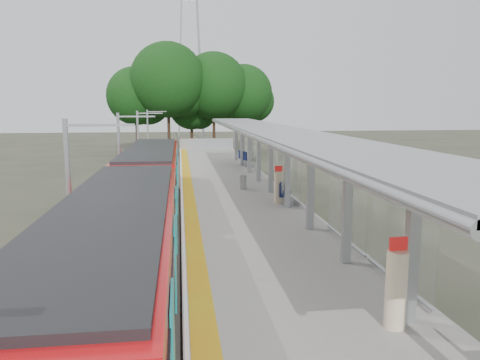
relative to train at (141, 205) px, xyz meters
name	(u,v)px	position (x,y,z in m)	size (l,w,h in m)	color
trackbed	(155,203)	(0.00, 9.52, -1.93)	(3.00, 70.00, 0.24)	#59544C
platform	(231,195)	(4.50, 9.52, -1.55)	(6.00, 50.00, 1.00)	gray
tactile_strip	(188,188)	(1.95, 9.52, -1.04)	(0.60, 50.00, 0.02)	gold
end_fence	(207,144)	(4.50, 34.47, -0.45)	(6.00, 0.10, 1.20)	#9EA0A5
train	(141,205)	(0.00, 0.00, 0.00)	(2.74, 27.60, 3.62)	black
canopy	(270,137)	(6.11, 5.70, 2.15)	(3.27, 38.00, 3.66)	#9EA0A5
pylon	(189,25)	(3.50, 62.52, 16.95)	(8.00, 4.00, 38.00)	#9EA0A5
tree_cluster	(192,89)	(3.10, 41.27, 5.81)	(20.79, 11.96, 13.31)	#382316
catenary_masts	(121,158)	(-1.72, 8.52, 0.86)	(2.08, 48.16, 5.40)	#9EA0A5
bench_mid	(284,192)	(6.54, 4.43, -0.47)	(0.94, 1.68, 1.10)	#0E1646
bench_far	(244,158)	(6.67, 19.53, -0.44)	(0.94, 1.78, 1.17)	#0E1646
info_pillar_near	(396,289)	(6.06, -8.73, -0.17)	(0.46, 0.46, 2.03)	beige
info_pillar_far	(278,187)	(6.30, 4.50, -0.24)	(0.42, 0.42, 1.87)	beige
litter_bin	(243,182)	(5.11, 8.62, -0.65)	(0.40, 0.40, 0.81)	#9EA0A5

